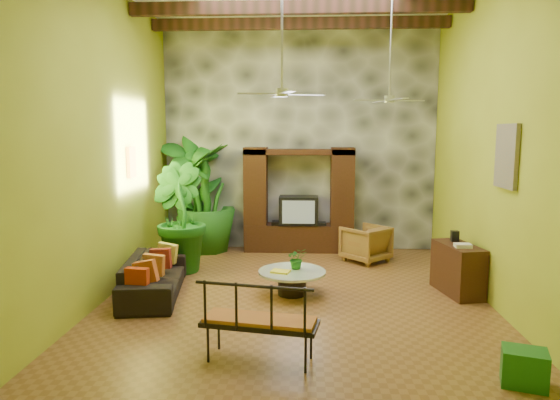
# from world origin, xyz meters

# --- Properties ---
(ground) EXTENTS (7.00, 7.00, 0.00)m
(ground) POSITION_xyz_m (0.00, 0.00, 0.00)
(ground) COLOR brown
(ground) RESTS_ON ground
(back_wall) EXTENTS (6.00, 0.02, 5.00)m
(back_wall) POSITION_xyz_m (0.00, 3.50, 2.50)
(back_wall) COLOR olive
(back_wall) RESTS_ON ground
(left_wall) EXTENTS (0.02, 7.00, 5.00)m
(left_wall) POSITION_xyz_m (-3.00, 0.00, 2.50)
(left_wall) COLOR olive
(left_wall) RESTS_ON ground
(right_wall) EXTENTS (0.02, 7.00, 5.00)m
(right_wall) POSITION_xyz_m (3.00, 0.00, 2.50)
(right_wall) COLOR olive
(right_wall) RESTS_ON ground
(stone_accent_wall) EXTENTS (5.98, 0.10, 4.98)m
(stone_accent_wall) POSITION_xyz_m (0.00, 3.44, 2.50)
(stone_accent_wall) COLOR #3B3D43
(stone_accent_wall) RESTS_ON ground
(entertainment_center) EXTENTS (2.40, 0.55, 2.30)m
(entertainment_center) POSITION_xyz_m (0.00, 3.14, 0.97)
(entertainment_center) COLOR black
(entertainment_center) RESTS_ON ground
(ceiling_fan_front) EXTENTS (1.28, 1.28, 1.86)m
(ceiling_fan_front) POSITION_xyz_m (-0.20, -0.40, 3.40)
(ceiling_fan_front) COLOR #ADADB1
(ceiling_fan_front) RESTS_ON ceiling
(ceiling_fan_back) EXTENTS (1.28, 1.28, 1.86)m
(ceiling_fan_back) POSITION_xyz_m (1.60, 1.20, 3.40)
(ceiling_fan_back) COLOR #ADADB1
(ceiling_fan_back) RESTS_ON ceiling
(wall_art_mask) EXTENTS (0.06, 0.32, 0.55)m
(wall_art_mask) POSITION_xyz_m (-2.96, 1.00, 2.10)
(wall_art_mask) COLOR yellow
(wall_art_mask) RESTS_ON left_wall
(wall_art_painting) EXTENTS (0.06, 0.70, 0.90)m
(wall_art_painting) POSITION_xyz_m (2.96, -0.60, 2.30)
(wall_art_painting) COLOR #27658F
(wall_art_painting) RESTS_ON right_wall
(sofa) EXTENTS (1.11, 2.21, 0.62)m
(sofa) POSITION_xyz_m (-2.30, -0.01, 0.31)
(sofa) COLOR black
(sofa) RESTS_ON ground
(wicker_armchair) EXTENTS (1.13, 1.13, 0.74)m
(wicker_armchair) POSITION_xyz_m (1.38, 2.31, 0.37)
(wicker_armchair) COLOR olive
(wicker_armchair) RESTS_ON ground
(tall_plant_a) EXTENTS (1.67, 1.42, 2.67)m
(tall_plant_a) POSITION_xyz_m (-2.37, 3.15, 1.34)
(tall_plant_a) COLOR #1B631A
(tall_plant_a) RESTS_ON ground
(tall_plant_b) EXTENTS (1.46, 1.43, 2.07)m
(tall_plant_b) POSITION_xyz_m (-2.26, 1.43, 1.04)
(tall_plant_b) COLOR #185B18
(tall_plant_b) RESTS_ON ground
(tall_plant_c) EXTENTS (1.41, 1.41, 2.38)m
(tall_plant_c) POSITION_xyz_m (-2.05, 3.04, 1.19)
(tall_plant_c) COLOR #206219
(tall_plant_c) RESTS_ON ground
(coffee_table) EXTENTS (1.10, 1.10, 0.40)m
(coffee_table) POSITION_xyz_m (-0.06, 0.11, 0.26)
(coffee_table) COLOR black
(coffee_table) RESTS_ON ground
(centerpiece_plant) EXTENTS (0.38, 0.35, 0.35)m
(centerpiece_plant) POSITION_xyz_m (0.01, 0.24, 0.57)
(centerpiece_plant) COLOR #1B6019
(centerpiece_plant) RESTS_ON coffee_table
(yellow_tray) EXTENTS (0.34, 0.28, 0.03)m
(yellow_tray) POSITION_xyz_m (-0.24, 0.00, 0.42)
(yellow_tray) COLOR yellow
(yellow_tray) RESTS_ON coffee_table
(iron_bench) EXTENTS (1.40, 0.72, 0.57)m
(iron_bench) POSITION_xyz_m (-0.36, -2.35, 0.55)
(iron_bench) COLOR black
(iron_bench) RESTS_ON ground
(side_console) EXTENTS (0.67, 1.10, 0.82)m
(side_console) POSITION_xyz_m (2.65, 0.32, 0.41)
(side_console) COLOR #341F10
(side_console) RESTS_ON ground
(green_bin) EXTENTS (0.52, 0.45, 0.39)m
(green_bin) POSITION_xyz_m (2.45, -2.70, 0.19)
(green_bin) COLOR #1A6533
(green_bin) RESTS_ON ground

